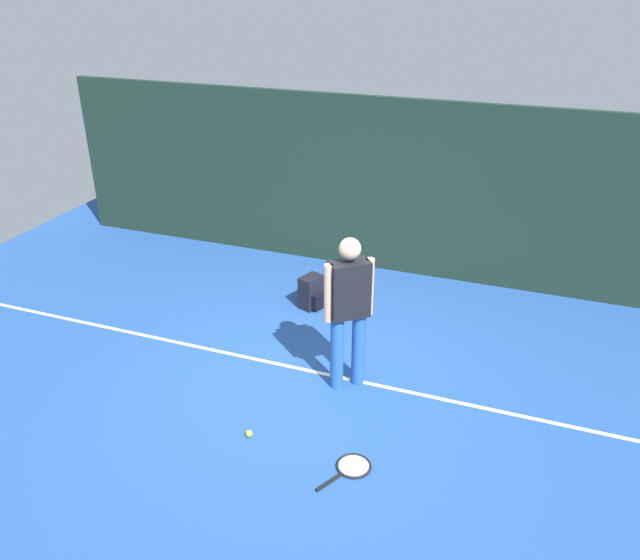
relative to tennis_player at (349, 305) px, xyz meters
name	(u,v)px	position (x,y,z in m)	size (l,w,h in m)	color
ground_plane	(307,377)	(-0.45, -0.03, -0.97)	(12.00, 12.00, 0.00)	#234C93
back_fence	(384,187)	(-0.45, 2.97, 0.28)	(10.00, 0.10, 2.49)	#192D23
court_line	(311,371)	(-0.45, 0.09, -0.96)	(9.00, 0.05, 0.00)	white
tennis_player	(349,305)	(0.00, 0.00, 0.00)	(0.45, 0.42, 1.70)	#2659A5
tennis_racket	(351,467)	(0.44, -1.20, -0.95)	(0.44, 0.62, 0.03)	black
backpack	(312,293)	(-0.97, 1.47, -0.76)	(0.35, 0.35, 0.44)	black
tennis_ball_near_player	(249,434)	(-0.61, -1.13, -0.93)	(0.07, 0.07, 0.07)	#CCE033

